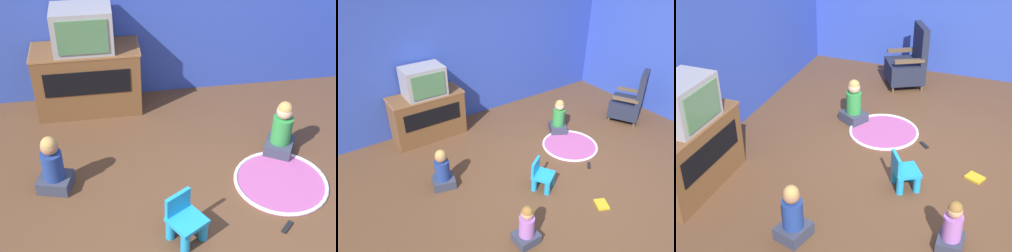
{
  "view_description": "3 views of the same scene",
  "coord_description": "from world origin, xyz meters",
  "views": [
    {
      "loc": [
        -1.05,
        -2.64,
        3.11
      ],
      "look_at": [
        -0.54,
        0.68,
        0.68
      ],
      "focal_mm": 50.0,
      "sensor_mm": 36.0,
      "label": 1
    },
    {
      "loc": [
        -2.87,
        -2.62,
        3.07
      ],
      "look_at": [
        -0.63,
        0.68,
        0.7
      ],
      "focal_mm": 35.0,
      "sensor_mm": 36.0,
      "label": 2
    },
    {
      "loc": [
        -4.56,
        -0.81,
        3.15
      ],
      "look_at": [
        -0.83,
        0.57,
        0.83
      ],
      "focal_mm": 50.0,
      "sensor_mm": 36.0,
      "label": 3
    }
  ],
  "objects": [
    {
      "name": "wall_back",
      "position": [
        -0.08,
        2.45,
        1.27
      ],
      "size": [
        5.85,
        0.12,
        2.55
      ],
      "color": "#2D47B2",
      "rests_on": "ground_plane"
    },
    {
      "name": "tv_cabinet",
      "position": [
        -1.25,
        2.12,
        0.41
      ],
      "size": [
        1.2,
        0.51,
        0.79
      ],
      "color": "brown",
      "rests_on": "ground_plane"
    },
    {
      "name": "play_mat",
      "position": [
        0.54,
        0.52,
        0.01
      ],
      "size": [
        0.92,
        0.92,
        0.04
      ],
      "color": "#A54C8C",
      "rests_on": "ground_plane"
    },
    {
      "name": "remote_control",
      "position": [
        0.4,
        -0.04,
        0.01
      ],
      "size": [
        0.14,
        0.14,
        0.02
      ],
      "rotation": [
        0.0,
        0.0,
        0.78
      ],
      "color": "black",
      "rests_on": "ground_plane"
    },
    {
      "name": "child_watching_center",
      "position": [
        -1.24,
        -0.63,
        0.23
      ],
      "size": [
        0.27,
        0.24,
        0.53
      ],
      "rotation": [
        0.0,
        0.0,
        0.0
      ],
      "color": "#33384C",
      "rests_on": "ground_plane"
    },
    {
      "name": "black_armchair",
      "position": [
        2.04,
        0.58,
        0.36
      ],
      "size": [
        0.71,
        0.72,
        0.97
      ],
      "rotation": [
        0.0,
        0.0,
        3.63
      ],
      "color": "brown",
      "rests_on": "ground_plane"
    },
    {
      "name": "child_watching_right",
      "position": [
        -1.61,
        0.79,
        0.26
      ],
      "size": [
        0.36,
        0.34,
        0.6
      ],
      "rotation": [
        0.0,
        0.0,
        -0.26
      ],
      "color": "#33384C",
      "rests_on": "ground_plane"
    },
    {
      "name": "child_watching_left",
      "position": [
        0.68,
        0.99,
        0.26
      ],
      "size": [
        0.39,
        0.41,
        0.61
      ],
      "rotation": [
        0.0,
        0.0,
        1.05
      ],
      "color": "#33384C",
      "rests_on": "ground_plane"
    },
    {
      "name": "television",
      "position": [
        -1.25,
        2.11,
        1.03
      ],
      "size": [
        0.64,
        0.46,
        0.48
      ],
      "color": "#939399",
      "rests_on": "tv_cabinet"
    },
    {
      "name": "yellow_kid_chair",
      "position": [
        -0.5,
        -0.0,
        0.18
      ],
      "size": [
        0.38,
        0.38,
        0.43
      ],
      "rotation": [
        0.0,
        0.0,
        0.55
      ],
      "color": "#1E99DB",
      "rests_on": "ground_plane"
    },
    {
      "name": "ground_plane",
      "position": [
        0.0,
        0.0,
        0.0
      ],
      "size": [
        30.0,
        30.0,
        0.0
      ],
      "primitive_type": "plane",
      "color": "brown"
    },
    {
      "name": "book",
      "position": [
        -0.08,
        -0.72,
        0.01
      ],
      "size": [
        0.22,
        0.24,
        0.02
      ],
      "rotation": [
        0.0,
        0.0,
        1.13
      ],
      "color": "gold",
      "rests_on": "ground_plane"
    }
  ]
}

